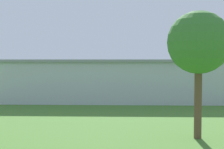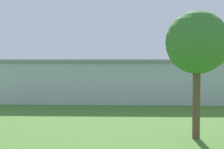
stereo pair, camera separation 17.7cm
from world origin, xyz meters
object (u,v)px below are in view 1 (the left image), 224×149
tree_near_perimeter_road (199,43)px  biplane (110,70)px  person_beside_truck (52,85)px  person_at_fence_line (185,86)px  car_yellow (14,86)px  hangar (116,79)px

tree_near_perimeter_road → biplane: bearing=-81.4°
person_beside_truck → person_at_fence_line: size_ratio=0.97×
car_yellow → tree_near_perimeter_road: 44.62m
hangar → car_yellow: bearing=-32.4°
biplane → person_beside_truck: (10.44, 22.57, -2.32)m
car_yellow → person_at_fence_line: 32.32m
biplane → person_at_fence_line: 28.36m
person_beside_truck → tree_near_perimeter_road: size_ratio=0.17×
biplane → person_at_fence_line: (-15.44, 23.68, -2.30)m
car_yellow → hangar: bearing=147.6°
hangar → person_at_fence_line: hangar is taller
person_beside_truck → tree_near_perimeter_road: 44.55m
biplane → tree_near_perimeter_road: 62.82m
person_beside_truck → car_yellow: bearing=30.9°
hangar → biplane: 38.82m
tree_near_perimeter_road → car_yellow: bearing=-53.7°
car_yellow → person_beside_truck: 7.37m
hangar → tree_near_perimeter_road: bearing=106.0°
biplane → person_at_fence_line: biplane is taller
car_yellow → tree_near_perimeter_road: (-26.15, 35.65, 6.05)m
hangar → person_beside_truck: bearing=-50.9°
person_at_fence_line → car_yellow: bearing=4.7°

